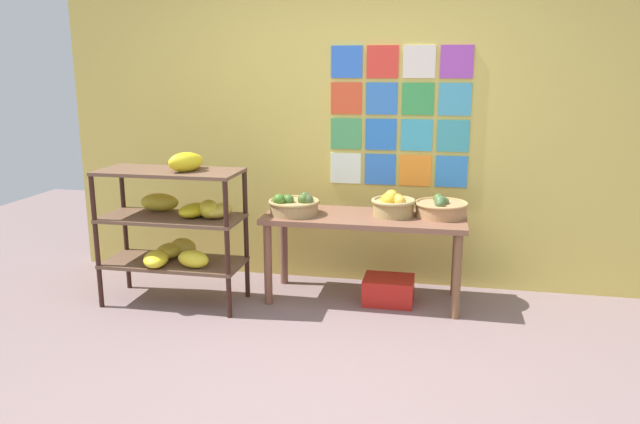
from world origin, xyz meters
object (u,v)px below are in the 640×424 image
at_px(fruit_basket_right, 294,205).
at_px(produce_crate_under_table, 388,290).
at_px(banana_shelf_unit, 178,218).
at_px(display_table, 364,227).
at_px(fruit_basket_centre, 441,208).
at_px(fruit_basket_left, 393,204).

relative_size(fruit_basket_right, produce_crate_under_table, 1.03).
bearing_deg(produce_crate_under_table, banana_shelf_unit, -169.04).
height_order(display_table, fruit_basket_right, fruit_basket_right).
xyz_separation_m(banana_shelf_unit, fruit_basket_right, (0.82, 0.26, 0.08)).
bearing_deg(fruit_basket_centre, produce_crate_under_table, -162.72).
distance_m(display_table, produce_crate_under_table, 0.51).
bearing_deg(fruit_basket_centre, fruit_basket_right, -172.20).
bearing_deg(fruit_basket_centre, display_table, -171.08).
distance_m(fruit_basket_centre, produce_crate_under_table, 0.73).
bearing_deg(banana_shelf_unit, fruit_basket_centre, 12.19).
height_order(banana_shelf_unit, fruit_basket_centre, banana_shelf_unit).
xyz_separation_m(display_table, fruit_basket_left, (0.21, 0.04, 0.17)).
height_order(fruit_basket_right, produce_crate_under_table, fruit_basket_right).
distance_m(banana_shelf_unit, produce_crate_under_table, 1.66).
relative_size(banana_shelf_unit, display_table, 0.77).
xyz_separation_m(display_table, fruit_basket_right, (-0.52, -0.06, 0.16)).
bearing_deg(fruit_basket_centre, banana_shelf_unit, -167.81).
distance_m(display_table, fruit_basket_left, 0.27).
height_order(fruit_basket_left, fruit_basket_centre, fruit_basket_left).
bearing_deg(display_table, fruit_basket_right, -173.41).
xyz_separation_m(fruit_basket_right, produce_crate_under_table, (0.72, 0.04, -0.63)).
bearing_deg(fruit_basket_left, fruit_basket_right, -172.15).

